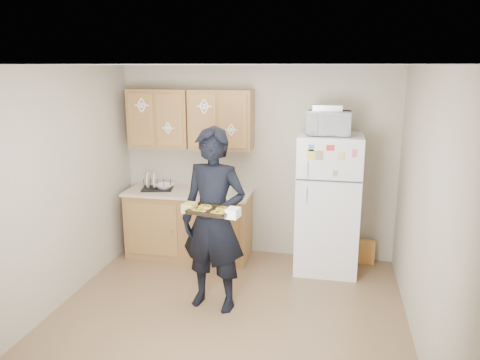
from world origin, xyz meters
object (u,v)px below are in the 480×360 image
(baking_tray, at_px, (211,211))
(dish_rack, at_px, (157,184))
(person, at_px, (214,220))
(refrigerator, at_px, (328,204))
(microwave, at_px, (329,123))

(baking_tray, relative_size, dish_rack, 1.02)
(person, relative_size, baking_tray, 4.82)
(refrigerator, xyz_separation_m, microwave, (-0.03, -0.05, 0.99))
(person, xyz_separation_m, baking_tray, (0.05, -0.30, 0.19))
(baking_tray, xyz_separation_m, microwave, (1.04, 1.44, 0.69))
(baking_tray, distance_m, microwave, 1.91)
(refrigerator, xyz_separation_m, baking_tray, (-1.08, -1.49, 0.30))
(baking_tray, bearing_deg, dish_rack, 136.73)
(person, distance_m, dish_rack, 1.65)
(baking_tray, height_order, microwave, microwave)
(person, bearing_deg, microwave, 56.28)
(refrigerator, bearing_deg, dish_rack, 178.86)
(refrigerator, relative_size, baking_tray, 4.28)
(refrigerator, bearing_deg, microwave, -123.75)
(refrigerator, height_order, microwave, microwave)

